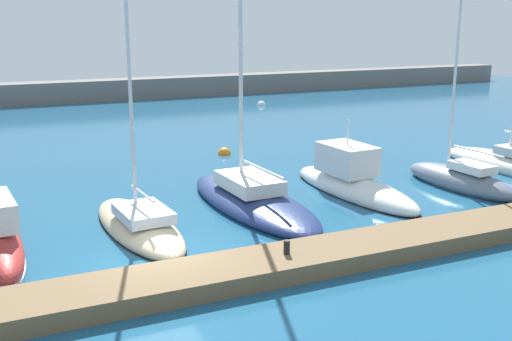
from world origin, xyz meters
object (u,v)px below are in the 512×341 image
at_px(sailboat_navy_sixth, 252,196).
at_px(mooring_buoy_white, 261,105).
at_px(sailboat_slate_eighth, 461,178).
at_px(dock_bollard, 287,247).
at_px(motorboat_white_seventh, 352,183).
at_px(mooring_buoy_orange, 224,154).
at_px(sailboat_sand_fifth, 139,225).

xyz_separation_m(sailboat_navy_sixth, mooring_buoy_white, (13.31, 27.44, -0.44)).
height_order(sailboat_slate_eighth, mooring_buoy_white, sailboat_slate_eighth).
height_order(mooring_buoy_white, dock_bollard, dock_bollard).
bearing_deg(dock_bollard, motorboat_white_seventh, 44.52).
relative_size(motorboat_white_seventh, sailboat_slate_eighth, 0.70).
bearing_deg(dock_bollard, mooring_buoy_orange, 74.69).
bearing_deg(dock_bollard, sailboat_navy_sixth, 74.81).
xyz_separation_m(sailboat_sand_fifth, dock_bollard, (3.23, -5.54, 0.54)).
distance_m(motorboat_white_seventh, mooring_buoy_orange, 10.11).
bearing_deg(sailboat_navy_sixth, dock_bollard, 162.32).
bearing_deg(mooring_buoy_orange, sailboat_navy_sixth, -105.39).
height_order(sailboat_navy_sixth, motorboat_white_seventh, sailboat_navy_sixth).
bearing_deg(mooring_buoy_white, sailboat_sand_fifth, -122.77).
bearing_deg(motorboat_white_seventh, sailboat_navy_sixth, 86.56).
bearing_deg(sailboat_slate_eighth, dock_bollard, 110.20).
height_order(mooring_buoy_orange, dock_bollard, dock_bollard).
distance_m(mooring_buoy_white, dock_bollard, 37.22).
xyz_separation_m(mooring_buoy_white, dock_bollard, (-15.09, -34.01, 0.78)).
relative_size(motorboat_white_seventh, mooring_buoy_orange, 10.89).
xyz_separation_m(sailboat_slate_eighth, mooring_buoy_white, (3.34, 28.77, -0.43)).
xyz_separation_m(sailboat_sand_fifth, mooring_buoy_white, (18.32, 28.47, -0.24)).
bearing_deg(mooring_buoy_orange, mooring_buoy_white, 58.90).
distance_m(sailboat_sand_fifth, dock_bollard, 6.44).
height_order(motorboat_white_seventh, sailboat_slate_eighth, sailboat_slate_eighth).
height_order(sailboat_navy_sixth, sailboat_slate_eighth, sailboat_navy_sixth).
bearing_deg(mooring_buoy_white, motorboat_white_seventh, -106.98).
bearing_deg(motorboat_white_seventh, sailboat_slate_eighth, -109.15).
relative_size(mooring_buoy_orange, mooring_buoy_white, 1.00).
bearing_deg(motorboat_white_seventh, dock_bollard, 130.60).
distance_m(sailboat_slate_eighth, mooring_buoy_white, 28.96).
xyz_separation_m(motorboat_white_seventh, mooring_buoy_orange, (-2.21, 9.85, -0.46)).
bearing_deg(sailboat_slate_eighth, sailboat_sand_fifth, 85.00).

